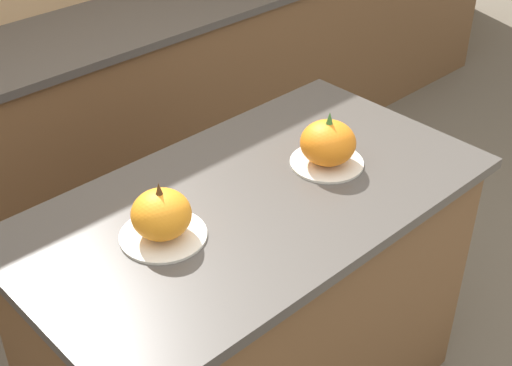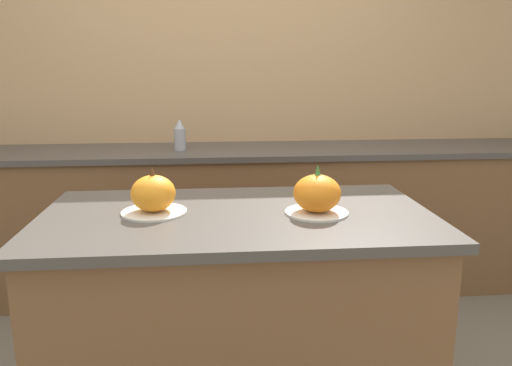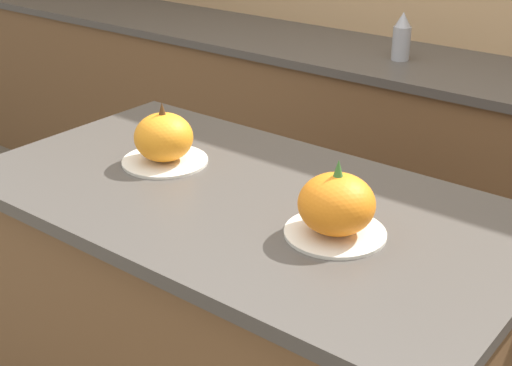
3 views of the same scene
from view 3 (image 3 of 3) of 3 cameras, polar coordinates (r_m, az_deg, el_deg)
name	(u,v)px [view 3 (image 3 of 3)]	position (r m, az deg, el deg)	size (l,w,h in m)	color
kitchen_island	(245,346)	(1.98, -0.92, -12.88)	(1.40, 0.77, 0.91)	brown
back_counter	(454,181)	(3.01, 15.53, 0.19)	(6.00, 0.60, 0.92)	brown
pumpkin_cake_left	(164,140)	(1.92, -7.39, 3.44)	(0.23, 0.23, 0.17)	silver
pumpkin_cake_right	(336,207)	(1.54, 6.45, -1.88)	(0.23, 0.23, 0.18)	silver
bottle_tall	(402,37)	(2.92, 11.58, 11.36)	(0.07, 0.07, 0.19)	#99999E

